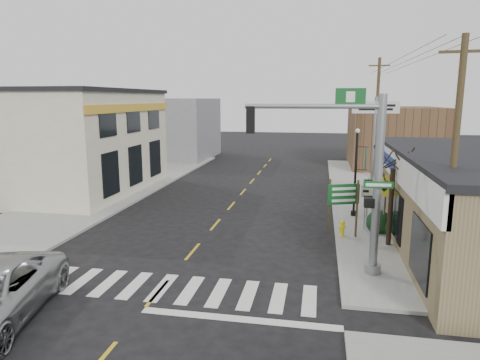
% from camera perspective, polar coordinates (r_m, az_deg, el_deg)
% --- Properties ---
extents(ground, '(140.00, 140.00, 0.00)m').
position_cam_1_polar(ground, '(15.02, -10.90, -14.55)').
color(ground, black).
rests_on(ground, ground).
extents(sidewalk_right, '(6.00, 38.00, 0.13)m').
position_cam_1_polar(sidewalk_right, '(26.63, 18.65, -3.51)').
color(sidewalk_right, gray).
rests_on(sidewalk_right, ground).
extents(sidewalk_left, '(6.00, 38.00, 0.13)m').
position_cam_1_polar(sidewalk_left, '(29.92, -17.90, -1.92)').
color(sidewalk_left, gray).
rests_on(sidewalk_left, ground).
extents(center_line, '(0.12, 56.00, 0.01)m').
position_cam_1_polar(center_line, '(22.16, -3.31, -5.95)').
color(center_line, gold).
rests_on(center_line, ground).
extents(crosswalk, '(11.00, 2.20, 0.01)m').
position_cam_1_polar(crosswalk, '(15.36, -10.34, -13.93)').
color(crosswalk, silver).
rests_on(crosswalk, ground).
extents(left_building, '(12.00, 12.00, 6.80)m').
position_cam_1_polar(left_building, '(32.33, -23.67, 4.60)').
color(left_building, beige).
rests_on(left_building, ground).
extents(bldg_distant_right, '(8.00, 10.00, 5.60)m').
position_cam_1_polar(bldg_distant_right, '(43.27, 19.80, 5.42)').
color(bldg_distant_right, brown).
rests_on(bldg_distant_right, ground).
extents(bldg_distant_left, '(9.00, 10.00, 6.40)m').
position_cam_1_polar(bldg_distant_left, '(47.53, -9.32, 6.82)').
color(bldg_distant_left, gray).
rests_on(bldg_distant_left, ground).
extents(traffic_signal_pole, '(5.22, 0.39, 6.61)m').
position_cam_1_polar(traffic_signal_pole, '(15.57, 15.14, 1.84)').
color(traffic_signal_pole, gray).
rests_on(traffic_signal_pole, sidewalk_right).
extents(guide_sign, '(1.51, 0.13, 2.64)m').
position_cam_1_polar(guide_sign, '(20.05, 13.63, -2.58)').
color(guide_sign, '#4C3D23').
rests_on(guide_sign, sidewalk_right).
extents(fire_hydrant, '(0.24, 0.24, 0.76)m').
position_cam_1_polar(fire_hydrant, '(20.38, 13.47, -6.17)').
color(fire_hydrant, yellow).
rests_on(fire_hydrant, sidewalk_right).
extents(ped_crossing_sign, '(1.10, 0.08, 2.84)m').
position_cam_1_polar(ped_crossing_sign, '(20.89, 18.77, -1.71)').
color(ped_crossing_sign, gray).
rests_on(ped_crossing_sign, sidewalk_right).
extents(lamp_post, '(0.61, 0.48, 4.71)m').
position_cam_1_polar(lamp_post, '(23.56, 15.33, 1.84)').
color(lamp_post, black).
rests_on(lamp_post, sidewalk_right).
extents(dance_center_sign, '(3.01, 0.19, 6.39)m').
position_cam_1_polar(dance_center_sign, '(29.55, 17.56, 7.57)').
color(dance_center_sign, gray).
rests_on(dance_center_sign, sidewalk_right).
extents(bare_tree, '(2.52, 2.52, 5.04)m').
position_cam_1_polar(bare_tree, '(19.05, 19.86, 3.26)').
color(bare_tree, black).
rests_on(bare_tree, sidewalk_right).
extents(shrub_front, '(1.34, 1.34, 1.00)m').
position_cam_1_polar(shrub_front, '(18.01, 28.17, -9.15)').
color(shrub_front, '#1A3816').
rests_on(shrub_front, sidewalk_right).
extents(shrub_back, '(1.19, 1.19, 0.89)m').
position_cam_1_polar(shrub_back, '(21.51, 18.03, -5.41)').
color(shrub_back, black).
rests_on(shrub_back, sidewalk_right).
extents(utility_pole_near, '(1.43, 0.21, 8.20)m').
position_cam_1_polar(utility_pole_near, '(15.28, 26.58, 1.95)').
color(utility_pole_near, '#4E3123').
rests_on(utility_pole_near, sidewalk_right).
extents(utility_pole_far, '(1.64, 0.25, 9.40)m').
position_cam_1_polar(utility_pole_far, '(36.08, 17.73, 8.02)').
color(utility_pole_far, '#3C241D').
rests_on(utility_pole_far, sidewalk_right).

